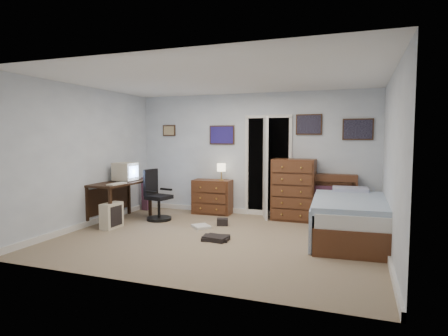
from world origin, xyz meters
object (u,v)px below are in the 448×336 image
at_px(office_chair, 157,200).
at_px(computer_desk, 116,191).
at_px(low_dresser, 212,197).
at_px(tall_dresser, 294,190).
at_px(bed, 351,218).

bearing_deg(office_chair, computer_desk, -145.28).
relative_size(office_chair, low_dresser, 1.23).
relative_size(office_chair, tall_dresser, 0.83).
bearing_deg(bed, tall_dresser, 131.83).
relative_size(computer_desk, low_dresser, 1.66).
relative_size(low_dresser, tall_dresser, 0.68).
relative_size(office_chair, bed, 0.44).
bearing_deg(tall_dresser, low_dresser, 179.81).
relative_size(computer_desk, bed, 0.59).
height_order(computer_desk, office_chair, office_chair).
distance_m(office_chair, tall_dresser, 2.66).
relative_size(tall_dresser, bed, 0.53).
xyz_separation_m(computer_desk, low_dresser, (1.50, 1.23, -0.22)).
xyz_separation_m(computer_desk, tall_dresser, (3.20, 1.20, 0.01)).
bearing_deg(low_dresser, bed, -24.06).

